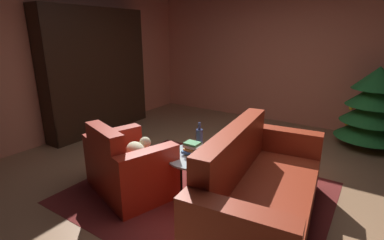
{
  "coord_description": "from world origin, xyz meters",
  "views": [
    {
      "loc": [
        1.42,
        -2.75,
        1.74
      ],
      "look_at": [
        -0.38,
        -0.01,
        0.73
      ],
      "focal_mm": 26.87,
      "sensor_mm": 36.0,
      "label": 1
    }
  ],
  "objects_px": {
    "book_stack_on_table": "(194,149)",
    "armchair_red": "(128,167)",
    "bookshelf_unit": "(103,72)",
    "decorated_tree": "(373,108)",
    "bottle_on_table": "(199,138)",
    "couch_red": "(259,193)",
    "coffee_table": "(196,159)"
  },
  "relations": [
    {
      "from": "book_stack_on_table",
      "to": "armchair_red",
      "type": "bearing_deg",
      "value": -148.04
    },
    {
      "from": "bookshelf_unit",
      "to": "decorated_tree",
      "type": "bearing_deg",
      "value": 21.58
    },
    {
      "from": "armchair_red",
      "to": "bottle_on_table",
      "type": "relative_size",
      "value": 3.58
    },
    {
      "from": "armchair_red",
      "to": "book_stack_on_table",
      "type": "xyz_separation_m",
      "value": [
        0.62,
        0.39,
        0.23
      ]
    },
    {
      "from": "bottle_on_table",
      "to": "armchair_red",
      "type": "bearing_deg",
      "value": -136.23
    },
    {
      "from": "bottle_on_table",
      "to": "book_stack_on_table",
      "type": "bearing_deg",
      "value": -78.71
    },
    {
      "from": "bookshelf_unit",
      "to": "decorated_tree",
      "type": "distance_m",
      "value": 4.47
    },
    {
      "from": "couch_red",
      "to": "book_stack_on_table",
      "type": "xyz_separation_m",
      "value": [
        -0.8,
        0.11,
        0.22
      ]
    },
    {
      "from": "armchair_red",
      "to": "coffee_table",
      "type": "distance_m",
      "value": 0.77
    },
    {
      "from": "coffee_table",
      "to": "book_stack_on_table",
      "type": "relative_size",
      "value": 2.95
    },
    {
      "from": "couch_red",
      "to": "decorated_tree",
      "type": "xyz_separation_m",
      "value": [
        0.75,
        2.75,
        0.33
      ]
    },
    {
      "from": "bookshelf_unit",
      "to": "coffee_table",
      "type": "xyz_separation_m",
      "value": [
        2.62,
        -1.01,
        -0.64
      ]
    },
    {
      "from": "armchair_red",
      "to": "couch_red",
      "type": "bearing_deg",
      "value": 11.06
    },
    {
      "from": "couch_red",
      "to": "bottle_on_table",
      "type": "height_order",
      "value": "couch_red"
    },
    {
      "from": "bookshelf_unit",
      "to": "decorated_tree",
      "type": "height_order",
      "value": "bookshelf_unit"
    },
    {
      "from": "couch_red",
      "to": "bottle_on_table",
      "type": "bearing_deg",
      "value": 161.38
    },
    {
      "from": "bottle_on_table",
      "to": "decorated_tree",
      "type": "relative_size",
      "value": 0.25
    },
    {
      "from": "bookshelf_unit",
      "to": "coffee_table",
      "type": "bearing_deg",
      "value": -21.06
    },
    {
      "from": "coffee_table",
      "to": "bookshelf_unit",
      "type": "bearing_deg",
      "value": 158.94
    },
    {
      "from": "coffee_table",
      "to": "decorated_tree",
      "type": "xyz_separation_m",
      "value": [
        1.52,
        2.64,
        0.22
      ]
    },
    {
      "from": "bottle_on_table",
      "to": "decorated_tree",
      "type": "xyz_separation_m",
      "value": [
        1.59,
        2.47,
        0.05
      ]
    },
    {
      "from": "couch_red",
      "to": "coffee_table",
      "type": "distance_m",
      "value": 0.78
    },
    {
      "from": "bookshelf_unit",
      "to": "bottle_on_table",
      "type": "distance_m",
      "value": 2.72
    },
    {
      "from": "armchair_red",
      "to": "book_stack_on_table",
      "type": "bearing_deg",
      "value": 31.96
    },
    {
      "from": "coffee_table",
      "to": "bottle_on_table",
      "type": "xyz_separation_m",
      "value": [
        -0.07,
        0.17,
        0.17
      ]
    },
    {
      "from": "bookshelf_unit",
      "to": "couch_red",
      "type": "bearing_deg",
      "value": -18.26
    },
    {
      "from": "coffee_table",
      "to": "decorated_tree",
      "type": "distance_m",
      "value": 3.06
    },
    {
      "from": "decorated_tree",
      "to": "book_stack_on_table",
      "type": "bearing_deg",
      "value": -120.46
    },
    {
      "from": "bookshelf_unit",
      "to": "book_stack_on_table",
      "type": "height_order",
      "value": "bookshelf_unit"
    },
    {
      "from": "book_stack_on_table",
      "to": "decorated_tree",
      "type": "bearing_deg",
      "value": 59.54
    },
    {
      "from": "couch_red",
      "to": "coffee_table",
      "type": "xyz_separation_m",
      "value": [
        -0.76,
        0.11,
        0.11
      ]
    },
    {
      "from": "book_stack_on_table",
      "to": "bottle_on_table",
      "type": "relative_size",
      "value": 0.74
    }
  ]
}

